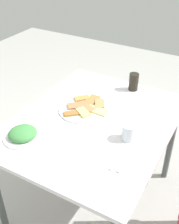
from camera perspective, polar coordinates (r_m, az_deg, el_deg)
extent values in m
plane|color=#ADACA7|center=(2.20, 0.67, -17.23)|extent=(6.00, 6.00, 0.00)
cube|color=white|center=(1.70, 0.82, -2.03)|extent=(1.11, 0.89, 0.02)
cylinder|color=#474F4D|center=(2.42, -1.62, -0.35)|extent=(0.04, 0.04, 0.70)
cylinder|color=#474F4D|center=(2.20, 16.00, -5.93)|extent=(0.04, 0.04, 0.70)
cylinder|color=white|center=(1.78, -1.18, 0.56)|extent=(0.31, 0.31, 0.01)
cube|color=#E3D681|center=(1.75, 1.53, 0.30)|extent=(0.07, 0.14, 0.01)
cube|color=#C37A4D|center=(1.78, -0.57, 0.96)|extent=(0.08, 0.13, 0.01)
cube|color=#B6764C|center=(1.80, -2.57, 1.28)|extent=(0.12, 0.13, 0.01)
cube|color=#E4D674|center=(1.73, -1.26, -0.08)|extent=(0.10, 0.12, 0.02)
cube|color=#9E6831|center=(1.73, -3.37, -0.25)|extent=(0.11, 0.11, 0.01)
cube|color=tan|center=(1.81, 2.05, 1.63)|extent=(0.12, 0.10, 0.01)
cube|color=#AF7941|center=(1.85, 0.45, 2.39)|extent=(0.13, 0.07, 0.01)
cube|color=#C98B44|center=(1.87, -1.54, 2.78)|extent=(0.11, 0.10, 0.01)
cylinder|color=white|center=(1.61, -13.17, -4.84)|extent=(0.22, 0.22, 0.01)
ellipsoid|color=#438C46|center=(1.59, -13.28, -4.19)|extent=(0.22, 0.21, 0.07)
sphere|color=#EFE254|center=(1.56, -13.56, -5.17)|extent=(0.03, 0.03, 0.03)
cylinder|color=black|center=(2.00, 8.85, 6.00)|extent=(0.08, 0.08, 0.12)
cylinder|color=silver|center=(1.54, 7.88, -4.02)|extent=(0.08, 0.08, 0.09)
cube|color=white|center=(1.44, 6.87, -9.51)|extent=(0.16, 0.16, 0.00)
cube|color=silver|center=(1.44, 6.22, -9.16)|extent=(0.20, 0.03, 0.00)
cube|color=silver|center=(1.43, 7.55, -9.62)|extent=(0.19, 0.03, 0.00)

